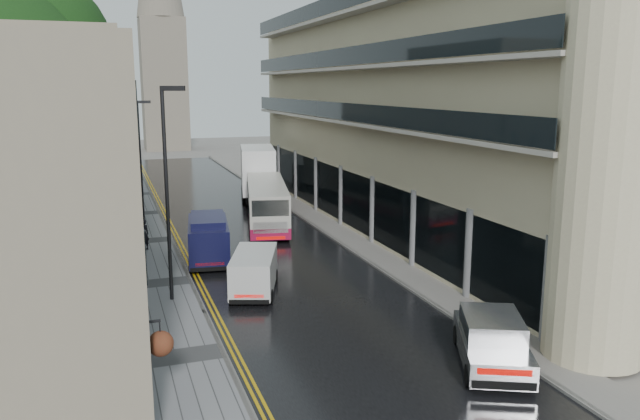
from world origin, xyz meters
TOP-DOWN VIEW (x-y plane):
  - road at (0.00, 27.50)m, footprint 9.00×85.00m
  - left_sidewalk at (-5.85, 27.50)m, footprint 2.70×85.00m
  - right_sidewalk at (5.40, 27.50)m, footprint 1.80×85.00m
  - old_shop_row at (-9.45, 30.00)m, footprint 4.50×56.00m
  - modern_block at (10.30, 26.00)m, footprint 8.00×40.00m
  - church_spire at (0.50, 82.00)m, footprint 6.40×6.40m
  - tree_far at (-12.20, 33.00)m, footprint 9.24×9.24m
  - cream_bus at (0.14, 27.01)m, footprint 4.40×10.53m
  - white_lorry at (1.82, 36.83)m, footprint 3.98×8.50m
  - silver_hatchback at (2.10, 6.15)m, footprint 3.67×4.90m
  - white_van at (-3.29, 15.69)m, footprint 2.98×4.40m
  - navy_van at (-4.29, 20.84)m, footprint 2.63×5.15m
  - pedestrian at (-6.21, 25.42)m, footprint 0.73×0.60m
  - lamp_post_near at (-5.63, 16.74)m, footprint 0.99×0.61m
  - lamp_post_far at (-5.75, 33.05)m, footprint 0.89×0.22m

SIDE VIEW (x-z plane):
  - road at x=0.00m, z-range 0.00..0.02m
  - left_sidewalk at x=-5.85m, z-range 0.00..0.12m
  - right_sidewalk at x=5.40m, z-range 0.00..0.12m
  - silver_hatchback at x=2.10m, z-range 0.02..1.70m
  - white_van at x=-3.29m, z-range 0.02..1.86m
  - pedestrian at x=-6.21m, z-range 0.12..1.85m
  - navy_van at x=-4.29m, z-range 0.02..2.53m
  - cream_bus at x=0.14m, z-range 0.02..2.82m
  - white_lorry at x=1.82m, z-range 0.02..4.31m
  - lamp_post_far at x=-5.75m, z-range 0.12..7.96m
  - lamp_post_near at x=-5.63m, z-range 0.12..8.90m
  - old_shop_row at x=-9.45m, z-range 0.00..12.00m
  - tree_far at x=-12.20m, z-range 0.00..12.46m
  - modern_block at x=10.30m, z-range 0.00..14.00m
  - church_spire at x=0.50m, z-range 0.00..40.00m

